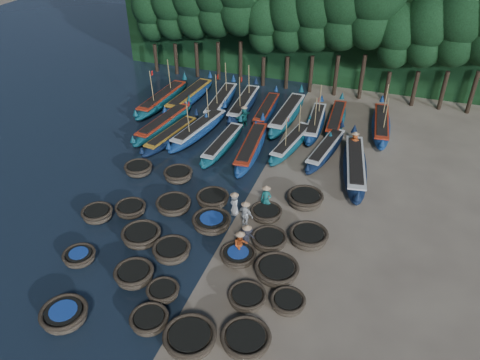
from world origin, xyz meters
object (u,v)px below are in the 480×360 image
(fisherman_2, at_px, (240,244))
(long_boat_5, at_px, (251,147))
(coracle_10, at_px, (97,214))
(fisherman_6, at_px, (354,143))
(coracle_13, at_px, (238,255))
(long_boat_6, at_px, (291,143))
(long_boat_13, at_px, (267,110))
(long_boat_11, at_px, (221,102))
(long_boat_17, at_px, (381,125))
(coracle_6, at_px, (134,275))
(long_boat_10, at_px, (189,97))
(coracle_9, at_px, (288,303))
(coracle_24, at_px, (305,199))
(coracle_12, at_px, (172,251))
(fisherman_3, at_px, (247,238))
(long_boat_14, at_px, (287,114))
(coracle_20, at_px, (138,169))
(long_boat_8, at_px, (355,166))
(coracle_8, at_px, (247,297))
(coracle_11, at_px, (141,236))
(coracle_4, at_px, (246,340))
(coracle_23, at_px, (266,213))
(long_boat_4, at_px, (223,144))
(coracle_3, at_px, (190,338))
(long_boat_7, at_px, (326,149))
(long_boat_1, at_px, (164,123))
(fisherman_1, at_px, (266,198))
(long_boat_15, at_px, (315,123))
(fisherman_5, at_px, (244,116))
(coracle_16, at_px, (174,205))
(coracle_15, at_px, (131,209))
(long_boat_3, at_px, (199,129))
(long_boat_9, at_px, (163,99))
(long_boat_16, at_px, (336,120))
(coracle_17, at_px, (212,222))
(coracle_18, at_px, (269,240))
(coracle_14, at_px, (277,271))
(long_boat_2, at_px, (171,135))
(coracle_19, at_px, (308,237))
(long_boat_12, at_px, (244,104))
(fisherman_0, at_px, (235,203))
(coracle_2, at_px, (149,320))
(coracle_21, at_px, (178,175))
(coracle_22, at_px, (213,199))

(fisherman_2, bearing_deg, long_boat_5, 73.14)
(coracle_10, bearing_deg, fisherman_6, 44.13)
(coracle_13, height_order, long_boat_6, long_boat_6)
(long_boat_6, bearing_deg, long_boat_13, 134.63)
(long_boat_11, distance_m, long_boat_17, 13.63)
(coracle_6, distance_m, long_boat_10, 21.85)
(coracle_9, relative_size, long_boat_5, 0.21)
(coracle_24, bearing_deg, coracle_12, -129.07)
(fisherman_3, bearing_deg, long_boat_14, 36.98)
(long_boat_5, bearing_deg, coracle_20, -146.17)
(long_boat_8, bearing_deg, coracle_8, -112.94)
(coracle_9, distance_m, coracle_11, 9.14)
(long_boat_17, bearing_deg, coracle_4, -104.23)
(coracle_23, bearing_deg, long_boat_4, 128.45)
(coracle_3, relative_size, long_boat_7, 0.32)
(long_boat_1, relative_size, fisherman_3, 4.41)
(coracle_3, bearing_deg, long_boat_13, 98.50)
(fisherman_1, bearing_deg, long_boat_15, 85.74)
(long_boat_13, distance_m, fisherman_5, 2.82)
(coracle_3, distance_m, coracle_16, 9.96)
(coracle_9, height_order, coracle_15, coracle_9)
(coracle_11, relative_size, coracle_23, 1.05)
(long_boat_3, relative_size, long_boat_17, 1.00)
(fisherman_5, bearing_deg, coracle_15, 12.31)
(long_boat_4, distance_m, long_boat_5, 2.20)
(long_boat_9, bearing_deg, long_boat_16, 7.28)
(coracle_17, relative_size, coracle_18, 1.11)
(coracle_9, xyz_separation_m, long_boat_9, (-16.26, 18.71, 0.21))
(coracle_14, relative_size, coracle_18, 1.13)
(coracle_3, xyz_separation_m, fisherman_1, (0.33, 10.39, 0.53))
(coracle_8, xyz_separation_m, fisherman_3, (-1.19, 3.51, 0.52))
(long_boat_2, bearing_deg, coracle_19, -23.77)
(long_boat_12, bearing_deg, coracle_6, -89.28)
(fisherman_3, bearing_deg, coracle_8, -131.13)
(coracle_15, height_order, coracle_17, coracle_17)
(coracle_3, height_order, long_boat_15, long_boat_15)
(fisherman_3, bearing_deg, fisherman_0, 61.60)
(coracle_2, height_order, coracle_21, coracle_21)
(coracle_24, distance_m, long_boat_15, 10.53)
(coracle_16, bearing_deg, long_boat_5, 73.89)
(long_boat_15, bearing_deg, coracle_6, -108.59)
(coracle_3, distance_m, long_boat_14, 22.88)
(coracle_8, height_order, long_boat_12, long_boat_12)
(coracle_22, bearing_deg, fisherman_1, 7.03)
(coracle_2, distance_m, fisherman_5, 20.55)
(coracle_20, bearing_deg, long_boat_7, 30.26)
(coracle_15, relative_size, coracle_16, 0.92)
(long_boat_4, height_order, long_boat_7, long_boat_7)
(coracle_2, distance_m, fisherman_2, 6.29)
(long_boat_3, relative_size, long_boat_6, 1.12)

